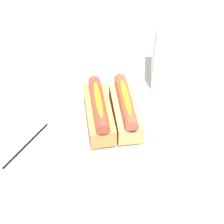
# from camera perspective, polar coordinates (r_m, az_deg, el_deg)

# --- Properties ---
(ground_plane) EXTENTS (2.40, 2.40, 0.00)m
(ground_plane) POSITION_cam_1_polar(r_m,az_deg,el_deg) (0.65, 1.35, -2.26)
(ground_plane) COLOR beige
(serving_bowl) EXTENTS (0.27, 0.27, 0.03)m
(serving_bowl) POSITION_cam_1_polar(r_m,az_deg,el_deg) (0.62, -0.00, -2.35)
(serving_bowl) COLOR silver
(serving_bowl) RESTS_ON ground_plane
(hotdog_front) EXTENTS (0.16, 0.08, 0.06)m
(hotdog_front) POSITION_cam_1_polar(r_m,az_deg,el_deg) (0.59, -2.65, 0.28)
(hotdog_front) COLOR tan
(hotdog_front) RESTS_ON serving_bowl
(hotdog_back) EXTENTS (0.16, 0.08, 0.06)m
(hotdog_back) POSITION_cam_1_polar(r_m,az_deg,el_deg) (0.59, 2.62, 0.81)
(hotdog_back) COLOR #DBB270
(hotdog_back) RESTS_ON serving_bowl
(water_glass) EXTENTS (0.07, 0.07, 0.09)m
(water_glass) POSITION_cam_1_polar(r_m,az_deg,el_deg) (0.48, -7.70, -20.05)
(water_glass) COLOR white
(water_glass) RESTS_ON ground_plane
(napkin_box) EXTENTS (0.11, 0.05, 0.15)m
(napkin_box) POSITION_cam_1_polar(r_m,az_deg,el_deg) (0.74, 9.98, 11.27)
(napkin_box) COLOR white
(napkin_box) RESTS_ON ground_plane
(chopstick_near) EXTENTS (0.20, 0.10, 0.01)m
(chopstick_near) POSITION_cam_1_polar(r_m,az_deg,el_deg) (0.65, -14.19, -3.74)
(chopstick_near) COLOR black
(chopstick_near) RESTS_ON ground_plane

